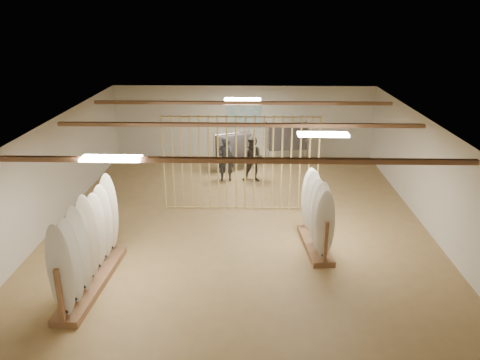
{
  "coord_description": "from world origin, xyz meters",
  "views": [
    {
      "loc": [
        0.29,
        -11.83,
        5.55
      ],
      "look_at": [
        0.0,
        0.0,
        1.2
      ],
      "focal_mm": 35.0,
      "sensor_mm": 36.0,
      "label": 1
    }
  ],
  "objects_px": {
    "rack_left": "(89,256)",
    "shopper_b": "(253,156)",
    "clothing_rack_a": "(234,146)",
    "clothing_rack_b": "(288,137)",
    "rack_right": "(316,224)",
    "shopper_a": "(225,156)"
  },
  "relations": [
    {
      "from": "rack_right",
      "to": "shopper_b",
      "type": "xyz_separation_m",
      "value": [
        -1.52,
        4.69,
        0.24
      ]
    },
    {
      "from": "rack_left",
      "to": "rack_right",
      "type": "bearing_deg",
      "value": 23.3
    },
    {
      "from": "shopper_b",
      "to": "shopper_a",
      "type": "bearing_deg",
      "value": -176.5
    },
    {
      "from": "rack_left",
      "to": "clothing_rack_a",
      "type": "relative_size",
      "value": 2.01
    },
    {
      "from": "shopper_a",
      "to": "shopper_b",
      "type": "bearing_deg",
      "value": 175.23
    },
    {
      "from": "rack_left",
      "to": "clothing_rack_a",
      "type": "distance_m",
      "value": 8.0
    },
    {
      "from": "clothing_rack_a",
      "to": "clothing_rack_b",
      "type": "distance_m",
      "value": 2.15
    },
    {
      "from": "clothing_rack_b",
      "to": "shopper_b",
      "type": "distance_m",
      "value": 2.26
    },
    {
      "from": "rack_right",
      "to": "clothing_rack_b",
      "type": "bearing_deg",
      "value": 86.67
    },
    {
      "from": "clothing_rack_a",
      "to": "rack_left",
      "type": "bearing_deg",
      "value": -134.8
    },
    {
      "from": "rack_right",
      "to": "shopper_a",
      "type": "distance_m",
      "value": 5.35
    },
    {
      "from": "rack_right",
      "to": "clothing_rack_b",
      "type": "height_order",
      "value": "rack_right"
    },
    {
      "from": "clothing_rack_a",
      "to": "shopper_b",
      "type": "relative_size",
      "value": 0.83
    },
    {
      "from": "shopper_a",
      "to": "shopper_b",
      "type": "height_order",
      "value": "shopper_b"
    },
    {
      "from": "rack_right",
      "to": "clothing_rack_a",
      "type": "relative_size",
      "value": 1.38
    },
    {
      "from": "rack_left",
      "to": "shopper_b",
      "type": "xyz_separation_m",
      "value": [
        3.44,
        6.49,
        0.18
      ]
    },
    {
      "from": "shopper_a",
      "to": "shopper_b",
      "type": "relative_size",
      "value": 0.98
    },
    {
      "from": "clothing_rack_a",
      "to": "rack_right",
      "type": "bearing_deg",
      "value": -93.56
    },
    {
      "from": "rack_left",
      "to": "clothing_rack_b",
      "type": "height_order",
      "value": "rack_left"
    },
    {
      "from": "clothing_rack_a",
      "to": "clothing_rack_b",
      "type": "xyz_separation_m",
      "value": [
        1.98,
        0.83,
        0.13
      ]
    },
    {
      "from": "rack_right",
      "to": "clothing_rack_a",
      "type": "bearing_deg",
      "value": 105.79
    },
    {
      "from": "rack_right",
      "to": "shopper_a",
      "type": "height_order",
      "value": "rack_right"
    }
  ]
}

